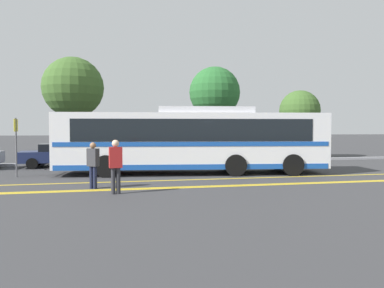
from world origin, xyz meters
name	(u,v)px	position (x,y,z in m)	size (l,w,h in m)	color
ground_plane	(222,173)	(0.00, 0.00, 0.00)	(220.00, 220.00, 0.00)	#38383A
lane_strip_0	(203,179)	(-1.49, -2.05, 0.00)	(0.20, 32.72, 0.01)	gold
lane_strip_1	(214,186)	(-1.49, -3.89, 0.00)	(0.20, 32.72, 0.01)	gold
lane_strip_2	(216,187)	(-1.49, -4.12, 0.00)	(0.20, 32.72, 0.01)	gold
curb_strip	(173,162)	(-1.49, 5.81, 0.07)	(40.72, 0.36, 0.15)	#99999E
transit_bus	(192,139)	(-1.48, 0.14, 1.66)	(13.22, 4.24, 3.20)	white
parked_car_1	(57,155)	(-8.32, 4.71, 0.69)	(4.08, 2.07, 1.32)	navy
parked_car_2	(152,153)	(-2.97, 4.50, 0.71)	(4.61, 1.86, 1.40)	maroon
pedestrian_0	(116,163)	(-5.16, -4.91, 1.03)	(0.44, 0.27, 1.80)	#2D2D33
pedestrian_1	(93,162)	(-5.95, -3.61, 0.95)	(0.46, 0.44, 1.68)	#191E38
bus_stop_sign	(16,140)	(-9.49, 0.52, 1.67)	(0.08, 0.40, 2.66)	#59595E
tree_0	(73,88)	(-7.78, 8.50, 4.89)	(4.01, 4.01, 6.91)	#513823
tree_1	(215,92)	(1.98, 8.61, 4.78)	(3.66, 3.66, 6.63)	#513823
tree_2	(300,111)	(8.35, 8.00, 3.50)	(2.98, 2.98, 5.01)	#513823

